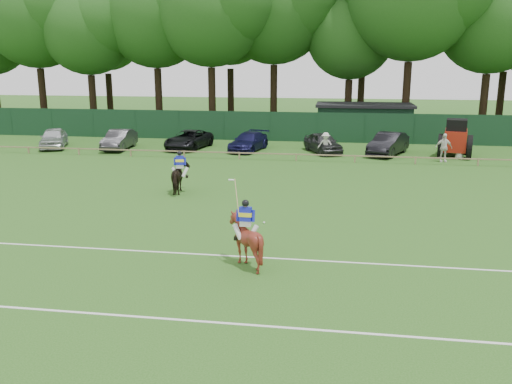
% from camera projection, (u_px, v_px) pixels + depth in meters
% --- Properties ---
extents(ground, '(160.00, 160.00, 0.00)m').
position_uv_depth(ground, '(231.00, 246.00, 20.34)').
color(ground, '#1E4C14').
rests_on(ground, ground).
extents(horse_dark, '(1.27, 2.11, 1.66)m').
position_uv_depth(horse_dark, '(180.00, 177.00, 28.35)').
color(horse_dark, black).
rests_on(horse_dark, ground).
extents(horse_chestnut, '(1.45, 1.63, 1.77)m').
position_uv_depth(horse_chestnut, '(246.00, 240.00, 18.29)').
color(horse_chestnut, maroon).
rests_on(horse_chestnut, ground).
extents(sedan_silver, '(3.40, 4.94, 1.56)m').
position_uv_depth(sedan_silver, '(54.00, 138.00, 42.74)').
color(sedan_silver, '#B8BBBE').
rests_on(sedan_silver, ground).
extents(sedan_grey, '(1.89, 4.66, 1.51)m').
position_uv_depth(sedan_grey, '(119.00, 140.00, 42.09)').
color(sedan_grey, '#2B2B2E').
rests_on(sedan_grey, ground).
extents(suv_black, '(3.22, 5.45, 1.42)m').
position_uv_depth(suv_black, '(189.00, 140.00, 42.38)').
color(suv_black, black).
rests_on(suv_black, ground).
extents(sedan_navy, '(2.92, 5.06, 1.38)m').
position_uv_depth(sedan_navy, '(249.00, 142.00, 41.48)').
color(sedan_navy, '#14133E').
rests_on(sedan_navy, ground).
extents(hatch_grey, '(3.42, 4.67, 1.48)m').
position_uv_depth(hatch_grey, '(323.00, 143.00, 40.56)').
color(hatch_grey, '#2E2E31').
rests_on(hatch_grey, ground).
extents(estate_black, '(3.48, 5.18, 1.62)m').
position_uv_depth(estate_black, '(388.00, 144.00, 39.65)').
color(estate_black, black).
rests_on(estate_black, ground).
extents(spectator_left, '(1.14, 0.69, 1.73)m').
position_uv_depth(spectator_left, '(326.00, 144.00, 39.00)').
color(spectator_left, beige).
rests_on(spectator_left, ground).
extents(spectator_mid, '(1.19, 0.60, 1.95)m').
position_uv_depth(spectator_mid, '(444.00, 148.00, 36.87)').
color(spectator_mid, silver).
rests_on(spectator_mid, ground).
extents(spectator_right, '(0.80, 0.58, 1.51)m').
position_uv_depth(spectator_right, '(460.00, 149.00, 37.87)').
color(spectator_right, silver).
rests_on(spectator_right, ground).
extents(rider_dark, '(0.93, 0.46, 1.41)m').
position_uv_depth(rider_dark, '(180.00, 163.00, 28.16)').
color(rider_dark, silver).
rests_on(rider_dark, ground).
extents(rider_chestnut, '(0.94, 0.58, 2.05)m').
position_uv_depth(rider_chestnut, '(245.00, 218.00, 18.09)').
color(rider_chestnut, silver).
rests_on(rider_chestnut, ground).
extents(polo_ball, '(0.09, 0.09, 0.09)m').
position_uv_depth(polo_ball, '(264.00, 223.00, 23.15)').
color(polo_ball, silver).
rests_on(polo_ball, ground).
extents(pitch_lines, '(60.00, 5.10, 0.01)m').
position_uv_depth(pitch_lines, '(209.00, 283.00, 16.98)').
color(pitch_lines, silver).
rests_on(pitch_lines, ground).
extents(pitch_rail, '(62.10, 0.10, 0.50)m').
position_uv_depth(pitch_rail, '(282.00, 154.00, 37.50)').
color(pitch_rail, '#997F5B').
rests_on(pitch_rail, ground).
extents(perimeter_fence, '(92.08, 0.08, 2.50)m').
position_uv_depth(perimeter_fence, '(293.00, 127.00, 45.95)').
color(perimeter_fence, '#14351E').
rests_on(perimeter_fence, ground).
extents(utility_shed, '(8.40, 4.40, 3.04)m').
position_uv_depth(utility_shed, '(364.00, 121.00, 47.87)').
color(utility_shed, '#14331E').
rests_on(utility_shed, ground).
extents(tree_row, '(96.00, 12.00, 21.00)m').
position_uv_depth(tree_row, '(320.00, 130.00, 53.63)').
color(tree_row, '#26561C').
rests_on(tree_row, ground).
extents(tractor, '(2.77, 3.61, 2.73)m').
position_uv_depth(tractor, '(456.00, 139.00, 38.70)').
color(tractor, '#9E1C0E').
rests_on(tractor, ground).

